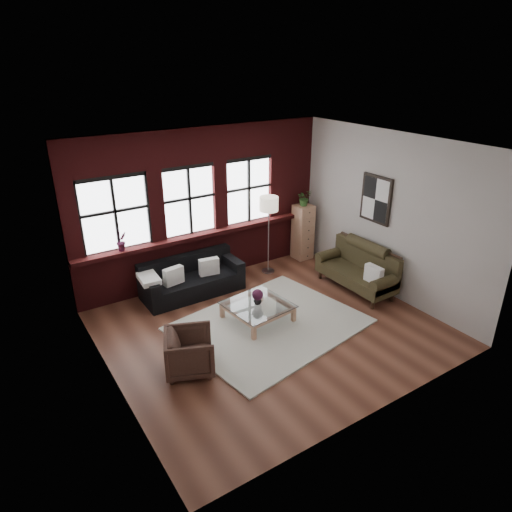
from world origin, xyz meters
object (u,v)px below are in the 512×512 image
dark_sofa (192,277)px  drawer_chest (303,232)px  armchair (190,352)px  floor_lamp (269,232)px  vintage_settee (356,268)px  vase (258,300)px  coffee_table (258,312)px

dark_sofa → drawer_chest: 2.99m
armchair → drawer_chest: size_ratio=0.57×
dark_sofa → armchair: bearing=-116.6°
drawer_chest → floor_lamp: (-1.12, -0.21, 0.29)m
drawer_chest → vintage_settee: bearing=-92.8°
armchair → vase: (1.65, 0.64, 0.08)m
vase → drawer_chest: size_ratio=0.12×
coffee_table → vase: vase is taller
vintage_settee → floor_lamp: 2.01m
dark_sofa → coffee_table: bearing=-71.2°
dark_sofa → vase: (0.54, -1.58, 0.05)m
coffee_table → vase: size_ratio=6.80×
drawer_chest → coffee_table: bearing=-143.6°
dark_sofa → vintage_settee: vintage_settee is taller
vintage_settee → coffee_table: vintage_settee is taller
dark_sofa → armchair: 2.48m
vase → floor_lamp: (1.32, 1.59, 0.52)m
coffee_table → floor_lamp: (1.32, 1.59, 0.77)m
dark_sofa → coffee_table: size_ratio=1.93×
dark_sofa → floor_lamp: bearing=0.3°
armchair → coffee_table: (1.65, 0.64, -0.17)m
coffee_table → armchair: bearing=-158.8°
dark_sofa → vintage_settee: bearing=-29.8°
drawer_chest → floor_lamp: 1.17m
vase → drawer_chest: drawer_chest is taller
vintage_settee → armchair: size_ratio=2.44×
vintage_settee → drawer_chest: (0.09, 1.87, 0.17)m
vase → floor_lamp: 2.13m
vase → floor_lamp: bearing=50.3°
vintage_settee → floor_lamp: size_ratio=0.95×
dark_sofa → floor_lamp: (1.86, 0.01, 0.58)m
dark_sofa → armchair: size_ratio=2.75×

